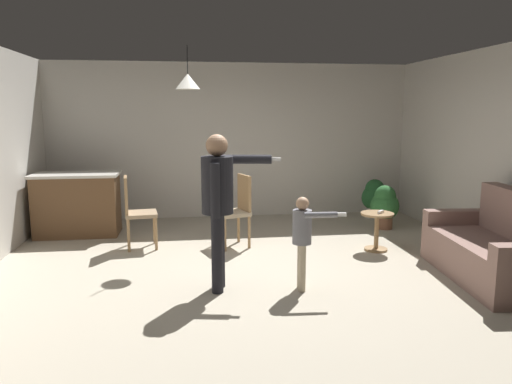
% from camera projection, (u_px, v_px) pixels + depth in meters
% --- Properties ---
extents(ground, '(7.68, 7.68, 0.00)m').
position_uv_depth(ground, '(257.00, 273.00, 5.66)').
color(ground, '#B2A893').
extents(wall_back, '(6.40, 0.10, 2.70)m').
position_uv_depth(wall_back, '(232.00, 141.00, 8.56)').
color(wall_back, beige).
rests_on(wall_back, ground).
extents(couch_floral, '(1.01, 1.87, 1.00)m').
position_uv_depth(couch_floral, '(495.00, 251.00, 5.39)').
color(couch_floral, '#8C6B60').
rests_on(couch_floral, ground).
extents(kitchen_counter, '(1.26, 0.66, 0.95)m').
position_uv_depth(kitchen_counter, '(77.00, 204.00, 7.32)').
color(kitchen_counter, brown).
rests_on(kitchen_counter, ground).
extents(side_table_by_couch, '(0.44, 0.44, 0.52)m').
position_uv_depth(side_table_by_couch, '(377.00, 227.00, 6.52)').
color(side_table_by_couch, '#99754C').
rests_on(side_table_by_couch, ground).
extents(person_adult, '(0.84, 0.47, 1.64)m').
position_uv_depth(person_adult, '(219.00, 195.00, 4.96)').
color(person_adult, black).
rests_on(person_adult, ground).
extents(person_child, '(0.52, 0.31, 1.00)m').
position_uv_depth(person_child, '(303.00, 233.00, 5.02)').
color(person_child, tan).
rests_on(person_child, ground).
extents(dining_chair_by_counter, '(0.47, 0.47, 1.00)m').
position_uv_depth(dining_chair_by_counter, '(135.00, 209.00, 6.60)').
color(dining_chair_by_counter, '#99754C').
rests_on(dining_chair_by_counter, ground).
extents(dining_chair_near_wall, '(0.53, 0.53, 1.00)m').
position_uv_depth(dining_chair_near_wall, '(237.00, 208.00, 6.70)').
color(dining_chair_near_wall, '#99754C').
rests_on(dining_chair_near_wall, ground).
extents(potted_plant_corner, '(0.46, 0.46, 0.70)m').
position_uv_depth(potted_plant_corner, '(385.00, 205.00, 7.74)').
color(potted_plant_corner, brown).
rests_on(potted_plant_corner, ground).
extents(potted_plant_by_wall, '(0.45, 0.45, 0.69)m').
position_uv_depth(potted_plant_by_wall, '(374.00, 197.00, 8.52)').
color(potted_plant_by_wall, '#B7B2AD').
rests_on(potted_plant_by_wall, ground).
extents(spare_remote_on_table, '(0.12, 0.12, 0.04)m').
position_uv_depth(spare_remote_on_table, '(381.00, 212.00, 6.46)').
color(spare_remote_on_table, white).
rests_on(spare_remote_on_table, side_table_by_couch).
extents(ceiling_light_pendant, '(0.32, 0.32, 0.55)m').
position_uv_depth(ceiling_light_pendant, '(188.00, 81.00, 6.26)').
color(ceiling_light_pendant, silver).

